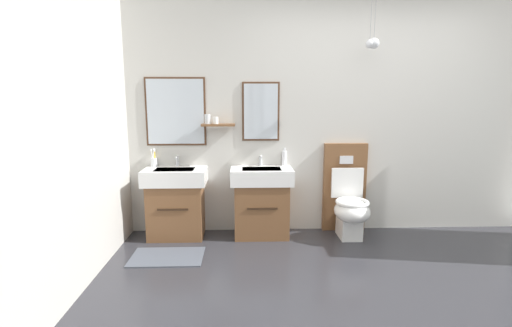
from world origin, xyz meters
The scene contains 11 objects.
ground_plane centered at (0.00, 0.00, -0.05)m, with size 6.64×4.63×0.10m, color #2D2D33.
wall_back centered at (-0.02, 1.65, 1.36)m, with size 5.44×0.38×2.72m.
wall_left centered at (-2.66, 0.00, 1.36)m, with size 0.12×3.43×2.72m, color beige.
bath_mat centered at (-2.07, 0.85, 0.01)m, with size 0.68×0.44×0.01m, color #474C56.
vanity_sink_left centered at (-2.07, 1.42, 0.40)m, with size 0.66×0.44×0.75m.
tap_on_left_sink centered at (-2.07, 1.57, 0.82)m, with size 0.03×0.13×0.11m.
vanity_sink_right centered at (-1.14, 1.42, 0.40)m, with size 0.66×0.44×0.75m.
tap_on_right_sink centered at (-1.14, 1.57, 0.82)m, with size 0.03×0.13×0.11m.
toilet centered at (-0.19, 1.39, 0.38)m, with size 0.48×0.62×1.00m.
toothbrush_cup centered at (-2.32, 1.55, 0.81)m, with size 0.07×0.07×0.20m.
soap_dispenser centered at (-0.88, 1.56, 0.84)m, with size 0.06×0.06×0.20m.
Camera 1 is at (-1.34, -2.54, 1.49)m, focal length 26.31 mm.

